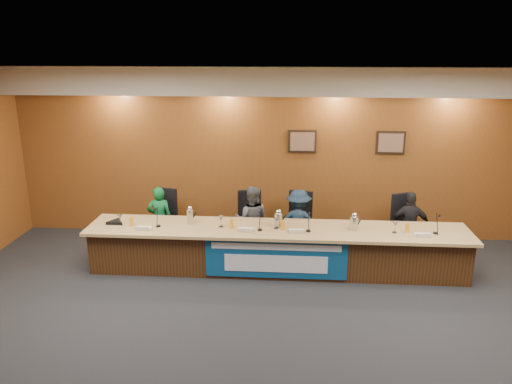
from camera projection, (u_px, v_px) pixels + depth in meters
floor at (270, 357)px, 5.93m from camera, size 10.00×10.00×0.00m
ceiling at (272, 83)px, 5.01m from camera, size 10.00×8.00×0.04m
wall_back at (280, 154)px, 9.30m from camera, size 10.00×0.04×3.20m
soffit at (281, 81)px, 8.67m from camera, size 10.00×0.50×0.50m
dais_body at (277, 250)px, 8.12m from camera, size 6.00×0.80×0.70m
dais_top at (277, 229)px, 7.97m from camera, size 6.10×0.95×0.05m
banner at (276, 259)px, 7.72m from camera, size 2.20×0.02×0.65m
banner_text_upper at (276, 247)px, 7.65m from camera, size 2.00×0.01×0.10m
banner_text_lower at (276, 264)px, 7.73m from camera, size 1.60×0.01×0.28m
wall_photo_left at (302, 141)px, 9.17m from camera, size 0.52×0.04×0.42m
wall_photo_right at (391, 143)px, 9.05m from camera, size 0.52×0.04×0.42m
panelist_a at (160, 219)px, 8.83m from camera, size 0.47×0.34×1.19m
panelist_b at (252, 220)px, 8.71m from camera, size 0.62×0.49×1.23m
panelist_c at (298, 223)px, 8.66m from camera, size 0.80×0.51×1.18m
panelist_d at (410, 226)px, 8.53m from camera, size 0.71×0.33×1.18m
office_chair_a at (162, 223)px, 8.96m from camera, size 0.58×0.58×0.08m
office_chair_b at (252, 225)px, 8.85m from camera, size 0.61×0.61×0.08m
office_chair_c at (298, 227)px, 8.79m from camera, size 0.56×0.56×0.08m
office_chair_d at (408, 229)px, 8.65m from camera, size 0.64×0.64×0.08m
nameplate_a at (143, 228)px, 7.82m from camera, size 0.24×0.08×0.10m
microphone_a at (158, 226)px, 8.02m from camera, size 0.07×0.07×0.02m
juice_glass_a at (131, 222)px, 8.03m from camera, size 0.06×0.06×0.15m
water_glass_a at (120, 220)px, 8.07m from camera, size 0.08×0.08×0.18m
nameplate_b at (245, 230)px, 7.77m from camera, size 0.24×0.08×0.10m
microphone_b at (260, 230)px, 7.86m from camera, size 0.07×0.07×0.02m
juice_glass_b at (231, 224)px, 7.93m from camera, size 0.06×0.06×0.15m
water_glass_b at (221, 222)px, 7.99m from camera, size 0.08×0.08×0.18m
nameplate_c at (297, 231)px, 7.71m from camera, size 0.24×0.08×0.10m
microphone_c at (308, 231)px, 7.81m from camera, size 0.07×0.07×0.02m
juice_glass_c at (283, 225)px, 7.87m from camera, size 0.06×0.06×0.15m
water_glass_c at (276, 223)px, 7.92m from camera, size 0.08×0.08×0.18m
nameplate_d at (424, 235)px, 7.55m from camera, size 0.24×0.08×0.10m
microphone_d at (435, 233)px, 7.72m from camera, size 0.07×0.07×0.02m
juice_glass_d at (407, 228)px, 7.76m from camera, size 0.06×0.06×0.15m
water_glass_d at (395, 227)px, 7.74m from camera, size 0.08×0.08×0.18m
carafe_left at (190, 217)px, 8.12m from camera, size 0.11×0.11×0.24m
carafe_mid at (278, 220)px, 7.98m from camera, size 0.13×0.13×0.23m
carafe_right at (354, 223)px, 7.84m from camera, size 0.13×0.13×0.23m
speakerphone at (116, 222)px, 8.15m from camera, size 0.32×0.32×0.05m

